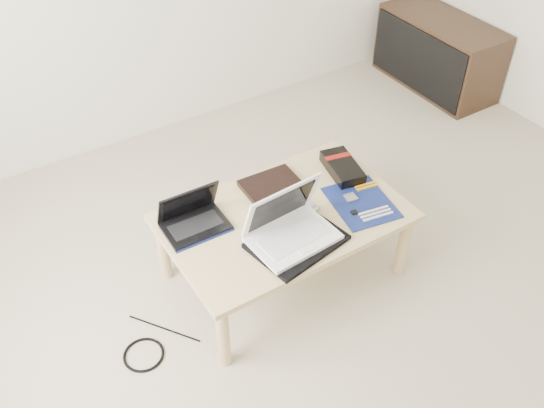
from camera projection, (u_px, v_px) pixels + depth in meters
ground at (369, 321)px, 2.83m from camera, size 4.00×4.00×0.00m
coffee_table at (284, 223)px, 2.82m from camera, size 1.10×0.70×0.40m
media_cabinet at (437, 53)px, 4.30m from camera, size 0.41×0.90×0.50m
book at (273, 187)px, 2.92m from camera, size 0.28×0.24×0.03m
netbook at (193, 219)px, 2.71m from camera, size 0.29×0.21×0.20m
tablet at (285, 216)px, 2.78m from camera, size 0.28×0.22×0.01m
remote at (298, 200)px, 2.86m from camera, size 0.10×0.24×0.02m
neoprene_sleeve at (297, 242)px, 2.65m from camera, size 0.44×0.35×0.02m
white_laptop at (289, 227)px, 2.63m from camera, size 0.39×0.29×0.26m
motherboard at (361, 202)px, 2.85m from camera, size 0.32×0.37×0.02m
gpu_box at (342, 167)px, 3.01m from camera, size 0.19×0.29×0.06m
cable_coil at (269, 234)px, 2.69m from camera, size 0.11×0.11×0.01m
floor_cable_coil at (144, 355)px, 2.68m from camera, size 0.21×0.21×0.01m
floor_cable_trail at (164, 328)px, 2.79m from camera, size 0.22×0.31×0.01m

